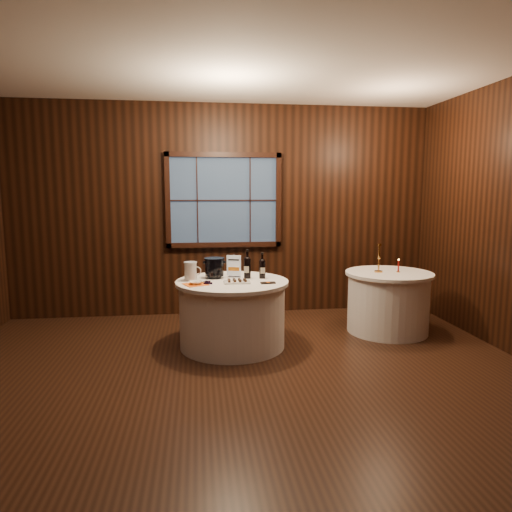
{
  "coord_description": "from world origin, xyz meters",
  "views": [
    {
      "loc": [
        -0.38,
        -4.08,
        1.77
      ],
      "look_at": [
        0.26,
        0.9,
        1.06
      ],
      "focal_mm": 32.0,
      "sensor_mm": 36.0,
      "label": 1
    }
  ],
  "objects": [
    {
      "name": "chocolate_plate",
      "position": [
        0.04,
        0.86,
        0.79
      ],
      "size": [
        0.29,
        0.2,
        0.04
      ],
      "rotation": [
        0.0,
        0.0,
        -0.01
      ],
      "color": "white",
      "rests_on": "main_table"
    },
    {
      "name": "red_candle",
      "position": [
        2.11,
        1.27,
        0.84
      ],
      "size": [
        0.05,
        0.05,
        0.17
      ],
      "color": "gold",
      "rests_on": "side_table"
    },
    {
      "name": "brass_candlestick",
      "position": [
        1.86,
        1.3,
        0.9
      ],
      "size": [
        0.1,
        0.1,
        0.36
      ],
      "color": "gold",
      "rests_on": "side_table"
    },
    {
      "name": "glass_pitcher",
      "position": [
        -0.46,
        1.06,
        0.88
      ],
      "size": [
        0.2,
        0.15,
        0.21
      ],
      "rotation": [
        0.0,
        0.0,
        -0.17
      ],
      "color": "silver",
      "rests_on": "main_table"
    },
    {
      "name": "chocolate_box",
      "position": [
        0.38,
        0.79,
        0.78
      ],
      "size": [
        0.16,
        0.09,
        0.01
      ],
      "primitive_type": "cube",
      "rotation": [
        0.0,
        0.0,
        0.04
      ],
      "color": "black",
      "rests_on": "main_table"
    },
    {
      "name": "back_wall",
      "position": [
        0.0,
        2.48,
        1.54
      ],
      "size": [
        6.0,
        0.1,
        3.0
      ],
      "color": "black",
      "rests_on": "ground"
    },
    {
      "name": "side_table",
      "position": [
        2.0,
        1.3,
        0.39
      ],
      "size": [
        1.08,
        1.08,
        0.77
      ],
      "color": "white",
      "rests_on": "ground"
    },
    {
      "name": "cracker_bowl",
      "position": [
        -0.41,
        0.83,
        0.79
      ],
      "size": [
        0.15,
        0.15,
        0.03
      ],
      "primitive_type": "imported",
      "rotation": [
        0.0,
        0.0,
        0.07
      ],
      "color": "white",
      "rests_on": "orange_napkin"
    },
    {
      "name": "grape_bunch",
      "position": [
        -0.28,
        0.84,
        0.79
      ],
      "size": [
        0.16,
        0.09,
        0.04
      ],
      "rotation": [
        0.0,
        0.0,
        -0.36
      ],
      "color": "black",
      "rests_on": "main_table"
    },
    {
      "name": "main_table",
      "position": [
        0.0,
        1.0,
        0.39
      ],
      "size": [
        1.28,
        1.28,
        0.77
      ],
      "color": "white",
      "rests_on": "ground"
    },
    {
      "name": "sign_stand",
      "position": [
        0.04,
        1.17,
        0.86
      ],
      "size": [
        0.16,
        0.13,
        0.28
      ],
      "rotation": [
        0.0,
        0.0,
        -0.35
      ],
      "color": "#ADADB4",
      "rests_on": "main_table"
    },
    {
      "name": "port_bottle_left",
      "position": [
        0.19,
        1.12,
        0.92
      ],
      "size": [
        0.08,
        0.09,
        0.34
      ],
      "rotation": [
        0.0,
        0.0,
        -0.36
      ],
      "color": "black",
      "rests_on": "main_table"
    },
    {
      "name": "orange_napkin",
      "position": [
        -0.41,
        0.83,
        0.77
      ],
      "size": [
        0.31,
        0.31,
        0.0
      ],
      "primitive_type": "cube",
      "rotation": [
        0.0,
        0.0,
        0.4
      ],
      "color": "orange",
      "rests_on": "main_table"
    },
    {
      "name": "ice_bucket",
      "position": [
        -0.19,
        1.18,
        0.9
      ],
      "size": [
        0.23,
        0.23,
        0.24
      ],
      "color": "black",
      "rests_on": "main_table"
    },
    {
      "name": "ground",
      "position": [
        0.0,
        0.0,
        0.0
      ],
      "size": [
        6.0,
        6.0,
        0.0
      ],
      "primitive_type": "plane",
      "color": "black",
      "rests_on": "ground"
    },
    {
      "name": "port_bottle_right",
      "position": [
        0.36,
        1.09,
        0.9
      ],
      "size": [
        0.07,
        0.08,
        0.3
      ],
      "rotation": [
        0.0,
        0.0,
        0.03
      ],
      "color": "black",
      "rests_on": "main_table"
    }
  ]
}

